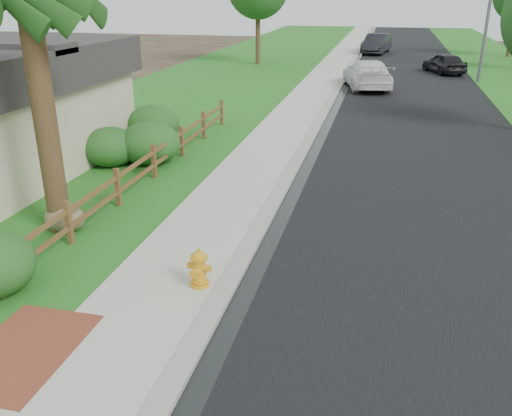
% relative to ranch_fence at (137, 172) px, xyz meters
% --- Properties ---
extents(ground, '(120.00, 120.00, 0.00)m').
position_rel_ranch_fence_xyz_m(ground, '(3.60, -6.40, -0.62)').
color(ground, '#382A1E').
extents(road, '(8.00, 90.00, 0.02)m').
position_rel_ranch_fence_xyz_m(road, '(8.20, 28.60, -0.61)').
color(road, black).
rests_on(road, ground).
extents(curb, '(0.40, 90.00, 0.12)m').
position_rel_ranch_fence_xyz_m(curb, '(4.00, 28.60, -0.56)').
color(curb, gray).
rests_on(curb, ground).
extents(wet_gutter, '(0.50, 90.00, 0.00)m').
position_rel_ranch_fence_xyz_m(wet_gutter, '(4.35, 28.60, -0.60)').
color(wet_gutter, black).
rests_on(wet_gutter, road).
extents(sidewalk, '(2.20, 90.00, 0.10)m').
position_rel_ranch_fence_xyz_m(sidewalk, '(2.70, 28.60, -0.57)').
color(sidewalk, '#B0AD99').
rests_on(sidewalk, ground).
extents(grass_strip, '(1.60, 90.00, 0.06)m').
position_rel_ranch_fence_xyz_m(grass_strip, '(0.80, 28.60, -0.59)').
color(grass_strip, '#265A19').
rests_on(grass_strip, ground).
extents(lawn_near, '(9.00, 90.00, 0.04)m').
position_rel_ranch_fence_xyz_m(lawn_near, '(-4.40, 28.60, -0.60)').
color(lawn_near, '#265A19').
rests_on(lawn_near, ground).
extents(verge_far, '(6.00, 90.00, 0.04)m').
position_rel_ranch_fence_xyz_m(verge_far, '(15.10, 28.60, -0.60)').
color(verge_far, '#265A19').
rests_on(verge_far, ground).
extents(brick_patch, '(1.60, 2.40, 0.11)m').
position_rel_ranch_fence_xyz_m(brick_patch, '(1.40, -7.40, -0.56)').
color(brick_patch, brown).
rests_on(brick_patch, ground).
extents(ranch_fence, '(0.12, 16.92, 1.10)m').
position_rel_ranch_fence_xyz_m(ranch_fence, '(0.00, 0.00, 0.00)').
color(ranch_fence, '#52321B').
rests_on(ranch_fence, ground).
extents(fire_hydrant, '(0.52, 0.42, 0.80)m').
position_rel_ranch_fence_xyz_m(fire_hydrant, '(3.50, -4.79, -0.15)').
color(fire_hydrant, orange).
rests_on(fire_hydrant, sidewalk).
extents(white_suv, '(3.38, 5.91, 1.61)m').
position_rel_ranch_fence_xyz_m(white_suv, '(5.60, 19.29, 0.21)').
color(white_suv, silver).
rests_on(white_suv, road).
extents(dark_car_mid, '(3.01, 4.38, 1.38)m').
position_rel_ranch_fence_xyz_m(dark_car_mid, '(10.49, 26.51, 0.09)').
color(dark_car_mid, black).
rests_on(dark_car_mid, road).
extents(dark_car_far, '(2.66, 5.35, 1.69)m').
position_rel_ranch_fence_xyz_m(dark_car_far, '(5.60, 37.70, 0.25)').
color(dark_car_far, black).
rests_on(dark_car_far, road).
extents(boulder, '(1.08, 0.86, 0.68)m').
position_rel_ranch_fence_xyz_m(boulder, '(-0.56, -2.90, -0.28)').
color(boulder, brown).
rests_on(boulder, ground).
extents(shrub_b, '(2.34, 2.34, 1.28)m').
position_rel_ranch_fence_xyz_m(shrub_b, '(-1.94, 2.16, 0.02)').
color(shrub_b, '#204819').
rests_on(shrub_b, ground).
extents(shrub_c, '(2.54, 2.54, 1.44)m').
position_rel_ranch_fence_xyz_m(shrub_c, '(-1.71, 5.11, 0.10)').
color(shrub_c, '#204819').
rests_on(shrub_c, ground).
extents(shrub_d, '(2.12, 2.12, 1.40)m').
position_rel_ranch_fence_xyz_m(shrub_d, '(-0.78, 2.67, 0.08)').
color(shrub_d, '#204819').
rests_on(shrub_d, ground).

